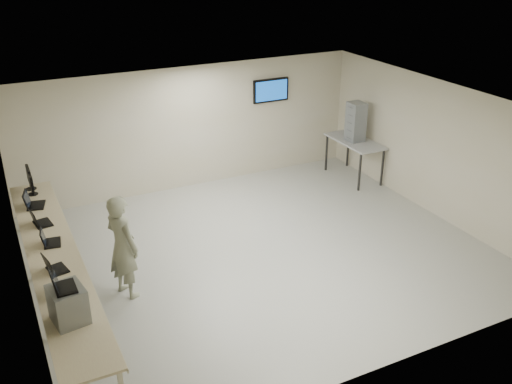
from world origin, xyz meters
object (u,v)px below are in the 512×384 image
soldier (123,246)px  side_table (355,143)px  workbench (55,258)px  equipment_box (68,304)px

soldier → side_table: size_ratio=1.11×
workbench → equipment_box: equipment_box is taller
equipment_box → soldier: 1.94m
workbench → soldier: bearing=-11.4°
workbench → equipment_box: size_ratio=12.36×
equipment_box → soldier: soldier is taller
equipment_box → soldier: (1.08, 1.60, -0.26)m
side_table → workbench: bearing=-163.1°
soldier → side_table: 6.61m
workbench → side_table: 7.51m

